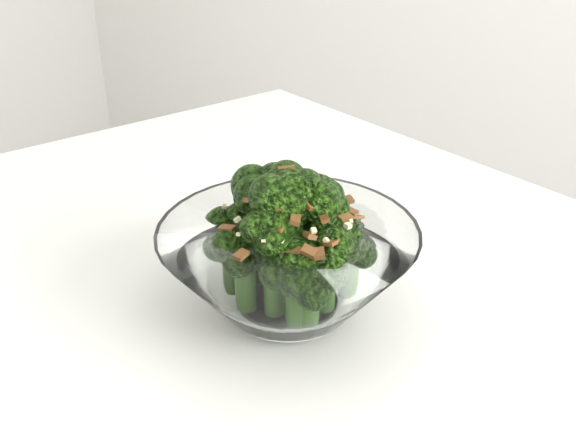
% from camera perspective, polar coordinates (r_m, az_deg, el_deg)
% --- Properties ---
extents(broccoli_dish, '(0.19, 0.19, 0.12)m').
position_cam_1_polar(broccoli_dish, '(0.47, -0.08, -3.77)').
color(broccoli_dish, white).
rests_on(broccoli_dish, table).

